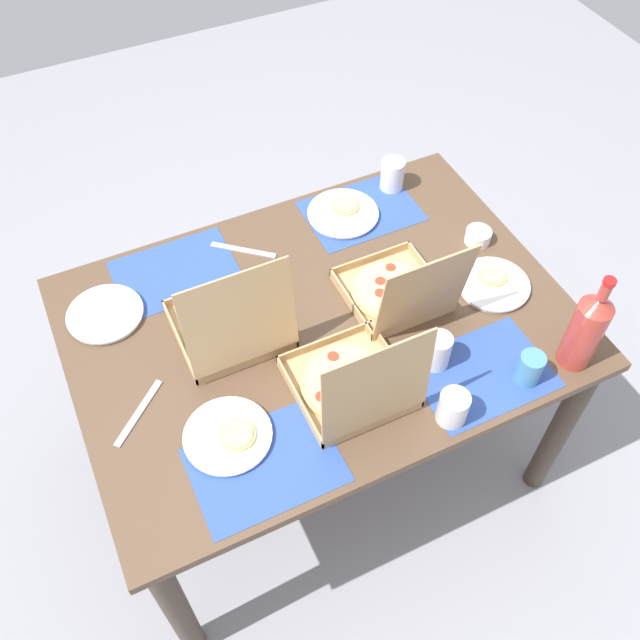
{
  "coord_description": "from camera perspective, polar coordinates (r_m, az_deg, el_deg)",
  "views": [
    {
      "loc": [
        0.53,
        1.11,
        2.31
      ],
      "look_at": [
        0.0,
        0.0,
        0.77
      ],
      "focal_mm": 38.89,
      "sensor_mm": 36.0,
      "label": 1
    }
  ],
  "objects": [
    {
      "name": "condiment_bowl",
      "position": [
        2.22,
        12.87,
        6.75
      ],
      "size": [
        0.08,
        0.08,
        0.04
      ],
      "primitive_type": "cylinder",
      "color": "white",
      "rests_on": "dining_table"
    },
    {
      "name": "knife_by_near_left",
      "position": [
        2.17,
        -6.33,
        5.73
      ],
      "size": [
        0.17,
        0.15,
        0.0
      ],
      "primitive_type": "cube",
      "rotation": [
        0.0,
        0.0,
        5.59
      ],
      "color": "#B7B7BC",
      "rests_on": "dining_table"
    },
    {
      "name": "cup_red",
      "position": [
        1.87,
        9.64,
        -2.54
      ],
      "size": [
        0.07,
        0.07,
        0.11
      ],
      "primitive_type": "cylinder",
      "color": "silver",
      "rests_on": "dining_table"
    },
    {
      "name": "placemat_near_right",
      "position": [
        2.14,
        -11.79,
        3.86
      ],
      "size": [
        0.36,
        0.26,
        0.0
      ],
      "primitive_type": "cube",
      "color": "#2D4C9E",
      "rests_on": "dining_table"
    },
    {
      "name": "placemat_near_left",
      "position": [
        2.29,
        3.4,
        8.95
      ],
      "size": [
        0.36,
        0.26,
        0.0
      ],
      "primitive_type": "cube",
      "color": "#2D4C9E",
      "rests_on": "dining_table"
    },
    {
      "name": "soda_bottle",
      "position": [
        1.91,
        21.06,
        -0.7
      ],
      "size": [
        0.09,
        0.09,
        0.32
      ],
      "color": "#B2382D",
      "rests_on": "dining_table"
    },
    {
      "name": "pizza_box_edge_far",
      "position": [
        1.99,
        6.45,
        2.4
      ],
      "size": [
        0.27,
        0.31,
        0.31
      ],
      "color": "tan",
      "rests_on": "dining_table"
    },
    {
      "name": "knife_by_far_left",
      "position": [
        1.86,
        -14.69,
        -7.38
      ],
      "size": [
        0.17,
        0.15,
        0.0
      ],
      "primitive_type": "cube",
      "rotation": [
        0.0,
        0.0,
        3.88
      ],
      "color": "#B7B7BC",
      "rests_on": "dining_table"
    },
    {
      "name": "pizza_box_center",
      "position": [
        1.92,
        -7.29,
        -0.36
      ],
      "size": [
        0.3,
        0.3,
        0.33
      ],
      "color": "tan",
      "rests_on": "dining_table"
    },
    {
      "name": "placemat_far_right",
      "position": [
        1.73,
        -4.52,
        -11.81
      ],
      "size": [
        0.36,
        0.26,
        0.0
      ],
      "primitive_type": "cube",
      "color": "#2D4C9E",
      "rests_on": "dining_table"
    },
    {
      "name": "dining_table",
      "position": [
        2.06,
        0.0,
        -1.94
      ],
      "size": [
        1.4,
        1.0,
        0.77
      ],
      "color": "#3F3328",
      "rests_on": "ground_plane"
    },
    {
      "name": "cup_spare",
      "position": [
        2.35,
        5.97,
        11.81
      ],
      "size": [
        0.08,
        0.08,
        0.11
      ],
      "primitive_type": "cylinder",
      "color": "silver",
      "rests_on": "dining_table"
    },
    {
      "name": "cup_clear_left",
      "position": [
        1.9,
        16.86,
        -3.82
      ],
      "size": [
        0.07,
        0.07,
        0.1
      ],
      "primitive_type": "cylinder",
      "color": "teal",
      "rests_on": "dining_table"
    },
    {
      "name": "pizza_box_corner_right",
      "position": [
        1.79,
        2.82,
        -5.28
      ],
      "size": [
        0.29,
        0.29,
        0.33
      ],
      "color": "tan",
      "rests_on": "dining_table"
    },
    {
      "name": "ground_plane",
      "position": [
        2.62,
        0.0,
        -10.45
      ],
      "size": [
        6.0,
        6.0,
        0.0
      ],
      "primitive_type": "plane",
      "color": "gray"
    },
    {
      "name": "plate_near_left",
      "position": [
        1.77,
        -7.51,
        -9.44
      ],
      "size": [
        0.22,
        0.22,
        0.03
      ],
      "color": "white",
      "rests_on": "dining_table"
    },
    {
      "name": "plate_middle",
      "position": [
        2.26,
        1.92,
        8.79
      ],
      "size": [
        0.23,
        0.23,
        0.03
      ],
      "color": "white",
      "rests_on": "dining_table"
    },
    {
      "name": "placemat_far_left",
      "position": [
        1.92,
        13.18,
        -4.28
      ],
      "size": [
        0.36,
        0.26,
        0.0
      ],
      "primitive_type": "cube",
      "color": "#2D4C9E",
      "rests_on": "dining_table"
    },
    {
      "name": "cup_dark",
      "position": [
        1.78,
        10.89,
        -7.11
      ],
      "size": [
        0.08,
        0.08,
        0.1
      ],
      "primitive_type": "cylinder",
      "color": "silver",
      "rests_on": "dining_table"
    },
    {
      "name": "plate_near_right",
      "position": [
        2.07,
        -17.26,
        0.44
      ],
      "size": [
        0.22,
        0.22,
        0.02
      ],
      "color": "white",
      "rests_on": "dining_table"
    },
    {
      "name": "plate_far_left",
      "position": [
        2.11,
        14.06,
        2.9
      ],
      "size": [
        0.22,
        0.22,
        0.03
      ],
      "color": "white",
      "rests_on": "dining_table"
    }
  ]
}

